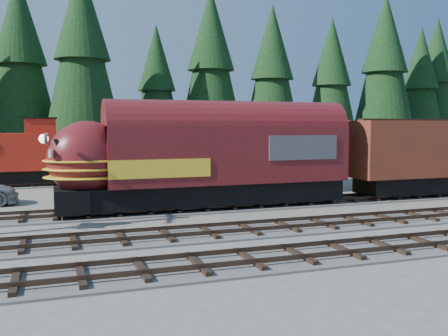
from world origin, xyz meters
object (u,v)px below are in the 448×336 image
object	(u,v)px
locomotive	(198,162)
pickup_truck_a	(130,185)
depot	(237,148)
caboose	(29,155)

from	to	relation	value
locomotive	pickup_truck_a	distance (m)	5.47
depot	caboose	distance (m)	15.52
depot	locomotive	xyz separation A→B (m)	(-4.65, -6.50, -0.38)
caboose	pickup_truck_a	world-z (taller)	caboose
depot	locomotive	bearing A→B (deg)	-125.61
locomotive	caboose	distance (m)	16.60
locomotive	depot	bearing A→B (deg)	54.39
depot	pickup_truck_a	xyz separation A→B (m)	(-7.66, -2.22, -2.00)
caboose	pickup_truck_a	size ratio (longest dim) A/B	1.30
depot	locomotive	size ratio (longest dim) A/B	0.79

